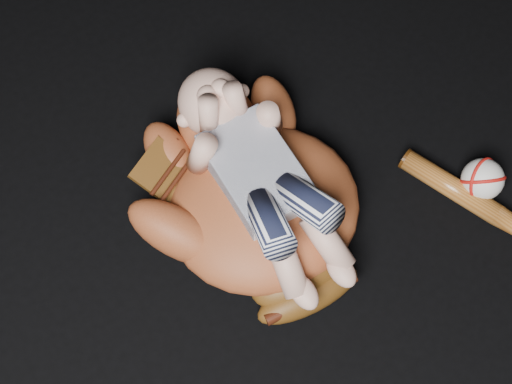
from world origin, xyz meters
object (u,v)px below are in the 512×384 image
baseball_glove (264,204)px  baseball (483,179)px  baseball_bat (508,222)px  newborn_baby (267,184)px

baseball_glove → baseball: (0.32, -0.15, -0.03)m
baseball_glove → baseball_bat: bearing=-28.2°
baseball_glove → newborn_baby: newborn_baby is taller
baseball_glove → baseball: baseball_glove is taller
baseball_glove → baseball: 0.36m
baseball_glove → baseball_bat: baseball_glove is taller
newborn_baby → baseball: size_ratio=5.75×
newborn_baby → baseball_bat: size_ratio=1.04×
baseball_bat → newborn_baby: bearing=143.0°
baseball → baseball_glove: bearing=154.4°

